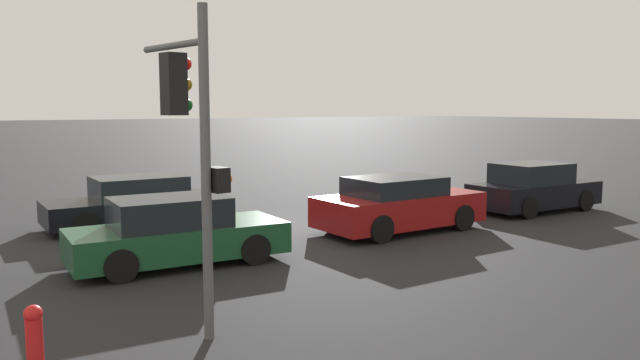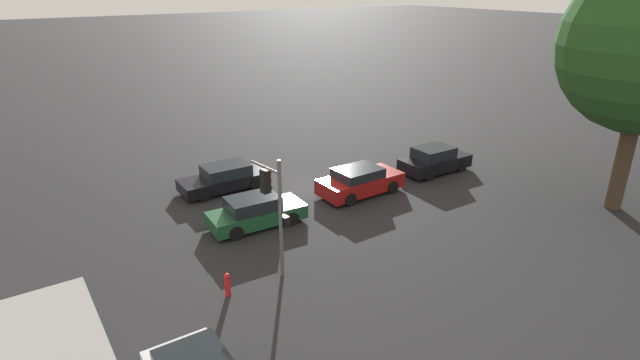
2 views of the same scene
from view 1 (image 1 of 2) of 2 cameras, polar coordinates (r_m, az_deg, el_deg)
The scene contains 7 objects.
ground_plane at distance 17.22m, azimuth -2.31°, elevation -4.21°, with size 300.00×300.00×0.00m, color black.
traffic_signal at distance 9.05m, azimuth -11.59°, elevation 4.76°, with size 0.70×1.86×4.64m.
crossing_car_0 at distance 17.86m, azimuth -16.58°, elevation -1.99°, with size 4.61×2.02×1.37m.
crossing_car_1 at distance 13.28m, azimuth -13.03°, elevation -4.73°, with size 4.46×2.03×1.42m.
crossing_car_2 at distance 20.67m, azimuth 18.95°, elevation -0.74°, with size 4.29×2.00×1.51m.
crossing_car_3 at distance 16.56m, azimuth 7.20°, elevation -2.25°, with size 4.55×2.12×1.44m.
fire_hydrant at distance 8.43m, azimuth -24.65°, elevation -13.14°, with size 0.22×0.22×0.92m.
Camera 1 is at (8.57, 14.58, 3.27)m, focal length 35.00 mm.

